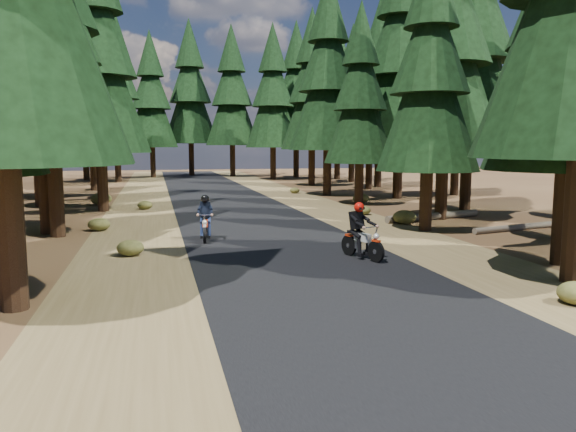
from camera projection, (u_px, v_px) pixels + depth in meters
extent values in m
plane|color=#472D19|center=(300.00, 262.00, 15.56)|extent=(120.00, 120.00, 0.00)
cube|color=black|center=(266.00, 234.00, 20.38)|extent=(6.00, 100.00, 0.01)
cube|color=brown|center=(135.00, 239.00, 19.33)|extent=(3.20, 100.00, 0.01)
cube|color=brown|center=(384.00, 230.00, 21.44)|extent=(3.20, 100.00, 0.01)
cylinder|color=black|center=(6.00, 164.00, 10.69)|extent=(0.53, 0.53, 5.71)
cylinder|color=black|center=(565.00, 170.00, 14.92)|extent=(0.50, 0.50, 5.11)
cone|color=black|center=(573.00, 47.00, 14.52)|extent=(4.34, 4.34, 6.38)
cylinder|color=black|center=(568.00, 162.00, 18.86)|extent=(0.51, 0.51, 5.29)
cone|color=black|center=(574.00, 61.00, 18.45)|extent=(4.50, 4.50, 6.62)
cylinder|color=black|center=(54.00, 161.00, 19.51)|extent=(0.51, 0.51, 5.34)
cone|color=black|center=(49.00, 63.00, 19.09)|extent=(4.54, 4.54, 6.68)
cylinder|color=black|center=(427.00, 171.00, 20.99)|extent=(0.48, 0.48, 4.52)
cone|color=black|center=(429.00, 94.00, 20.63)|extent=(3.84, 3.84, 5.65)
cone|color=black|center=(431.00, 37.00, 20.38)|extent=(2.94, 2.94, 4.07)
cylinder|color=black|center=(44.00, 145.00, 20.11)|extent=(0.56, 0.56, 6.43)
cone|color=black|center=(38.00, 30.00, 19.60)|extent=(5.46, 5.46, 8.03)
cylinder|color=black|center=(443.00, 152.00, 24.23)|extent=(0.53, 0.53, 5.84)
cone|color=black|center=(446.00, 65.00, 23.77)|extent=(4.96, 4.96, 7.30)
cone|color=black|center=(448.00, 1.00, 23.44)|extent=(3.80, 3.80, 5.25)
cylinder|color=black|center=(467.00, 145.00, 27.71)|extent=(0.56, 0.56, 6.43)
cone|color=black|center=(470.00, 62.00, 27.20)|extent=(5.47, 5.47, 8.04)
cone|color=black|center=(473.00, 0.00, 26.84)|extent=(4.18, 4.18, 5.79)
cylinder|color=black|center=(101.00, 153.00, 27.15)|extent=(0.53, 0.53, 5.72)
cone|color=black|center=(98.00, 77.00, 26.70)|extent=(4.86, 4.86, 7.15)
cone|color=black|center=(96.00, 21.00, 26.37)|extent=(3.72, 3.72, 5.15)
cylinder|color=black|center=(359.00, 163.00, 30.45)|extent=(0.48, 0.48, 4.51)
cone|color=black|center=(360.00, 110.00, 30.10)|extent=(3.83, 3.83, 5.64)
cone|color=black|center=(361.00, 72.00, 29.84)|extent=(2.93, 2.93, 4.06)
cone|color=black|center=(361.00, 32.00, 29.59)|extent=(2.03, 2.03, 3.38)
cylinder|color=black|center=(38.00, 146.00, 29.18)|extent=(0.55, 0.55, 6.37)
cone|color=black|center=(33.00, 67.00, 28.68)|extent=(5.41, 5.41, 7.96)
cone|color=black|center=(30.00, 9.00, 28.32)|extent=(4.14, 4.14, 5.73)
cylinder|color=black|center=(398.00, 145.00, 33.78)|extent=(0.56, 0.56, 6.47)
cone|color=black|center=(400.00, 76.00, 33.27)|extent=(5.50, 5.50, 8.09)
cone|color=black|center=(401.00, 25.00, 32.90)|extent=(4.21, 4.21, 5.82)
cylinder|color=black|center=(100.00, 152.00, 33.63)|extent=(0.53, 0.53, 5.64)
cone|color=black|center=(98.00, 92.00, 33.18)|extent=(4.79, 4.79, 7.05)
cone|color=black|center=(96.00, 48.00, 32.87)|extent=(3.67, 3.67, 5.08)
cone|color=black|center=(94.00, 3.00, 32.55)|extent=(2.54, 2.54, 4.23)
cylinder|color=black|center=(327.00, 150.00, 35.83)|extent=(0.53, 0.53, 5.83)
cone|color=black|center=(328.00, 92.00, 35.37)|extent=(4.95, 4.95, 7.29)
cone|color=black|center=(328.00, 49.00, 35.04)|extent=(3.79, 3.79, 5.25)
cone|color=black|center=(329.00, 5.00, 34.71)|extent=(2.62, 2.62, 4.37)
cylinder|color=black|center=(39.00, 153.00, 35.13)|extent=(0.52, 0.52, 5.45)
cone|color=black|center=(36.00, 98.00, 34.70)|extent=(4.63, 4.63, 6.81)
cone|color=black|center=(34.00, 57.00, 34.39)|extent=(3.54, 3.54, 4.90)
cone|color=black|center=(32.00, 16.00, 34.09)|extent=(2.45, 2.45, 4.09)
cylinder|color=black|center=(369.00, 158.00, 41.22)|extent=(0.48, 0.48, 4.61)
cone|color=black|center=(370.00, 118.00, 40.86)|extent=(3.92, 3.92, 5.77)
cone|color=black|center=(370.00, 89.00, 40.60)|extent=(3.00, 3.00, 4.15)
cone|color=black|center=(371.00, 59.00, 40.33)|extent=(2.08, 2.08, 3.46)
cylinder|color=black|center=(93.00, 159.00, 39.91)|extent=(0.48, 0.48, 4.42)
cone|color=black|center=(91.00, 120.00, 39.57)|extent=(3.76, 3.76, 5.52)
cone|color=black|center=(90.00, 91.00, 39.32)|extent=(2.87, 2.87, 3.98)
cone|color=black|center=(89.00, 62.00, 39.07)|extent=(1.99, 1.99, 3.31)
cylinder|color=black|center=(312.00, 149.00, 44.53)|extent=(0.53, 0.53, 5.76)
cone|color=black|center=(312.00, 103.00, 44.08)|extent=(4.90, 4.90, 7.21)
cone|color=black|center=(312.00, 69.00, 43.75)|extent=(3.75, 3.75, 5.19)
cone|color=black|center=(312.00, 35.00, 43.42)|extent=(2.59, 2.59, 4.32)
cylinder|color=black|center=(51.00, 156.00, 44.18)|extent=(0.49, 0.49, 4.75)
cone|color=black|center=(49.00, 118.00, 43.81)|extent=(4.04, 4.04, 5.93)
cone|color=black|center=(47.00, 90.00, 43.54)|extent=(3.09, 3.09, 4.27)
cone|color=black|center=(46.00, 62.00, 43.27)|extent=(2.14, 2.14, 3.56)
cylinder|color=black|center=(352.00, 150.00, 49.16)|extent=(0.53, 0.53, 5.66)
cone|color=black|center=(352.00, 109.00, 48.72)|extent=(4.81, 4.81, 7.07)
cone|color=black|center=(353.00, 79.00, 48.40)|extent=(3.68, 3.68, 5.09)
cone|color=black|center=(353.00, 48.00, 48.08)|extent=(2.55, 2.55, 4.24)
cylinder|color=black|center=(378.00, 148.00, 43.26)|extent=(0.54, 0.54, 6.00)
cone|color=black|center=(379.00, 98.00, 42.79)|extent=(5.10, 5.10, 7.50)
cone|color=black|center=(380.00, 62.00, 42.45)|extent=(3.90, 3.90, 5.40)
cone|color=black|center=(381.00, 25.00, 42.11)|extent=(2.70, 2.70, 4.50)
cylinder|color=black|center=(456.00, 152.00, 36.02)|extent=(0.52, 0.52, 5.60)
cone|color=black|center=(458.00, 96.00, 35.58)|extent=(4.76, 4.76, 7.00)
cone|color=black|center=(459.00, 55.00, 35.26)|extent=(3.64, 3.64, 5.04)
cone|color=black|center=(461.00, 14.00, 34.95)|extent=(2.52, 2.52, 4.20)
cylinder|color=black|center=(117.00, 145.00, 49.26)|extent=(0.56, 0.56, 6.40)
cone|color=black|center=(115.00, 99.00, 48.75)|extent=(5.44, 5.44, 8.00)
cone|color=black|center=(114.00, 65.00, 48.39)|extent=(4.16, 4.16, 5.76)
cone|color=black|center=(113.00, 31.00, 48.03)|extent=(2.88, 2.88, 4.80)
cylinder|color=black|center=(273.00, 147.00, 52.50)|extent=(0.54, 0.54, 6.00)
cone|color=black|center=(273.00, 107.00, 52.02)|extent=(5.10, 5.10, 7.50)
cone|color=black|center=(273.00, 77.00, 51.68)|extent=(3.90, 3.90, 5.40)
cone|color=black|center=(273.00, 47.00, 51.35)|extent=(2.70, 2.70, 4.50)
cylinder|color=black|center=(85.00, 143.00, 51.44)|extent=(0.57, 0.57, 6.80)
cone|color=black|center=(83.00, 96.00, 50.90)|extent=(5.78, 5.78, 8.50)
cone|color=black|center=(81.00, 61.00, 50.52)|extent=(4.42, 4.42, 6.12)
cone|color=black|center=(80.00, 26.00, 50.13)|extent=(3.06, 3.06, 5.10)
cylinder|color=black|center=(296.00, 145.00, 56.05)|extent=(0.56, 0.56, 6.40)
cone|color=black|center=(296.00, 105.00, 55.55)|extent=(5.44, 5.44, 8.00)
cone|color=black|center=(296.00, 75.00, 55.19)|extent=(4.16, 4.16, 5.76)
cone|color=black|center=(296.00, 45.00, 54.83)|extent=(2.88, 2.88, 4.80)
cylinder|color=black|center=(152.00, 147.00, 55.76)|extent=(0.54, 0.54, 6.00)
cone|color=black|center=(151.00, 109.00, 55.29)|extent=(5.10, 5.10, 7.50)
cone|color=black|center=(150.00, 81.00, 54.95)|extent=(3.90, 3.90, 5.40)
cone|color=black|center=(150.00, 53.00, 54.61)|extent=(2.70, 2.70, 4.50)
cylinder|color=black|center=(232.00, 145.00, 57.57)|extent=(0.56, 0.56, 6.40)
cone|color=black|center=(232.00, 106.00, 57.07)|extent=(5.44, 5.44, 8.00)
cone|color=black|center=(232.00, 77.00, 56.71)|extent=(4.16, 4.16, 5.76)
cone|color=black|center=(231.00, 47.00, 56.35)|extent=(2.88, 2.88, 4.80)
cylinder|color=black|center=(191.00, 143.00, 59.52)|extent=(0.57, 0.57, 6.80)
cone|color=black|center=(190.00, 103.00, 58.99)|extent=(5.78, 5.78, 8.50)
cone|color=black|center=(190.00, 73.00, 58.61)|extent=(4.42, 4.42, 6.12)
cone|color=black|center=(189.00, 43.00, 58.22)|extent=(3.06, 3.06, 5.10)
cylinder|color=black|center=(42.00, 150.00, 46.96)|extent=(0.52, 0.52, 5.60)
cone|color=black|center=(40.00, 108.00, 46.52)|extent=(4.76, 4.76, 7.00)
cone|color=black|center=(38.00, 77.00, 46.21)|extent=(3.64, 3.64, 5.04)
cone|color=black|center=(36.00, 45.00, 45.89)|extent=(2.52, 2.52, 4.20)
cylinder|color=black|center=(337.00, 147.00, 52.91)|extent=(0.54, 0.54, 6.00)
cone|color=black|center=(338.00, 107.00, 52.44)|extent=(5.10, 5.10, 7.50)
cone|color=black|center=(338.00, 78.00, 52.10)|extent=(3.90, 3.90, 5.40)
cone|color=black|center=(338.00, 48.00, 51.76)|extent=(2.70, 2.70, 4.50)
cylinder|color=#4C4233|center=(433.00, 216.00, 24.32)|extent=(5.00, 1.68, 0.32)
cylinder|color=#4C4233|center=(519.00, 227.00, 21.30)|extent=(4.46, 1.30, 0.24)
ellipsoid|color=#474C1E|center=(99.00, 224.00, 21.16)|extent=(0.82, 0.82, 0.49)
ellipsoid|color=#474C1E|center=(101.00, 199.00, 30.25)|extent=(1.12, 1.12, 0.67)
ellipsoid|color=#474C1E|center=(295.00, 190.00, 37.63)|extent=(0.66, 0.66, 0.39)
ellipsoid|color=#474C1E|center=(145.00, 205.00, 28.19)|extent=(0.74, 0.74, 0.44)
ellipsoid|color=#474C1E|center=(361.00, 198.00, 31.17)|extent=(0.92, 0.92, 0.55)
ellipsoid|color=#474C1E|center=(404.00, 217.00, 23.01)|extent=(0.95, 0.95, 0.57)
ellipsoid|color=#474C1E|center=(363.00, 210.00, 26.01)|extent=(0.70, 0.70, 0.42)
ellipsoid|color=#474C1E|center=(130.00, 248.00, 16.40)|extent=(0.78, 0.78, 0.47)
cube|color=black|center=(363.00, 221.00, 15.81)|extent=(0.41, 0.33, 0.52)
sphere|color=red|center=(363.00, 208.00, 15.76)|extent=(0.37, 0.37, 0.29)
cube|color=black|center=(205.00, 210.00, 18.85)|extent=(0.37, 0.25, 0.50)
sphere|color=black|center=(205.00, 199.00, 18.80)|extent=(0.31, 0.31, 0.28)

